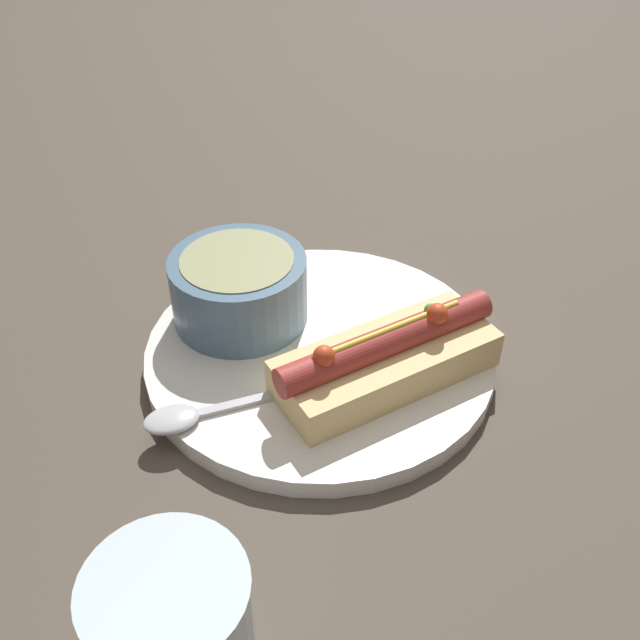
{
  "coord_description": "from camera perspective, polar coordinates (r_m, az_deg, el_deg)",
  "views": [
    {
      "loc": [
        -0.4,
        -0.23,
        0.41
      ],
      "look_at": [
        0.0,
        0.0,
        0.04
      ],
      "focal_mm": 42.0,
      "sensor_mm": 36.0,
      "label": 1
    }
  ],
  "objects": [
    {
      "name": "ground_plane",
      "position": [
        0.62,
        0.0,
        -3.07
      ],
      "size": [
        4.0,
        4.0,
        0.0
      ],
      "primitive_type": "plane",
      "color": "#4C4238"
    },
    {
      "name": "dinner_plate",
      "position": [
        0.61,
        0.0,
        -2.52
      ],
      "size": [
        0.28,
        0.28,
        0.02
      ],
      "color": "white",
      "rests_on": "ground_plane"
    },
    {
      "name": "hot_dog",
      "position": [
        0.57,
        5.09,
        -2.85
      ],
      "size": [
        0.18,
        0.14,
        0.06
      ],
      "rotation": [
        0.0,
        0.0,
        -0.51
      ],
      "color": "#E5C17F",
      "rests_on": "dinner_plate"
    },
    {
      "name": "soup_bowl",
      "position": [
        0.62,
        -6.2,
        2.62
      ],
      "size": [
        0.11,
        0.11,
        0.06
      ],
      "color": "slate",
      "rests_on": "dinner_plate"
    },
    {
      "name": "spoon",
      "position": [
        0.55,
        -9.25,
        -7.04
      ],
      "size": [
        0.13,
        0.12,
        0.01
      ],
      "rotation": [
        0.0,
        0.0,
        2.44
      ],
      "color": "#B7B7BC",
      "rests_on": "dinner_plate"
    }
  ]
}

